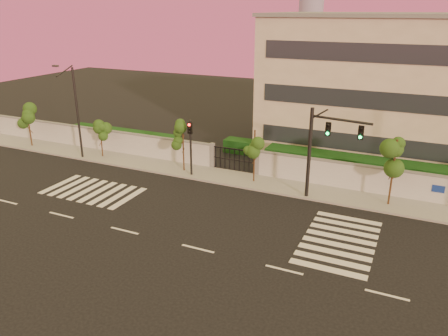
{
  "coord_description": "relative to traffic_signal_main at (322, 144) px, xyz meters",
  "views": [
    {
      "loc": [
        10.23,
        -18.7,
        12.61
      ],
      "look_at": [
        -1.17,
        6.0,
        2.62
      ],
      "focal_mm": 35.0,
      "sensor_mm": 36.0,
      "label": 1
    }
  ],
  "objects": [
    {
      "name": "hedge_row",
      "position": [
        -3.33,
        5.36,
        -3.27
      ],
      "size": [
        41.0,
        4.25,
        1.8
      ],
      "color": "black",
      "rests_on": "ground"
    },
    {
      "name": "traffic_signal_secondary",
      "position": [
        -10.22,
        0.3,
        -1.18
      ],
      "size": [
        0.36,
        0.34,
        4.58
      ],
      "rotation": [
        0.0,
        0.0,
        -0.12
      ],
      "color": "black",
      "rests_on": "ground"
    },
    {
      "name": "street_tree_a",
      "position": [
        -27.97,
        0.75,
        -1.0
      ],
      "size": [
        1.56,
        1.24,
        4.19
      ],
      "color": "#382314",
      "rests_on": "ground"
    },
    {
      "name": "sidewalk",
      "position": [
        -4.49,
        1.13,
        -4.01
      ],
      "size": [
        60.0,
        3.0,
        0.15
      ],
      "primitive_type": "cube",
      "color": "gray",
      "rests_on": "ground"
    },
    {
      "name": "streetlight_west",
      "position": [
        -21.16,
        -0.07,
        0.44
      ],
      "size": [
        0.5,
        2.02,
        8.38
      ],
      "color": "black",
      "rests_on": "ground"
    },
    {
      "name": "street_tree_e",
      "position": [
        4.6,
        1.01,
        -0.63
      ],
      "size": [
        1.63,
        1.3,
        4.68
      ],
      "color": "#382314",
      "rests_on": "ground"
    },
    {
      "name": "street_tree_d",
      "position": [
        -5.18,
        1.07,
        -1.0
      ],
      "size": [
        1.36,
        1.08,
        4.19
      ],
      "color": "#382314",
      "rests_on": "ground"
    },
    {
      "name": "street_tree_b",
      "position": [
        -19.65,
        1.04,
        -1.53
      ],
      "size": [
        1.37,
        1.09,
        3.47
      ],
      "color": "#382314",
      "rests_on": "ground"
    },
    {
      "name": "ground",
      "position": [
        -4.49,
        -9.37,
        -4.08
      ],
      "size": [
        120.0,
        120.0,
        0.0
      ],
      "primitive_type": "plane",
      "color": "black",
      "rests_on": "ground"
    },
    {
      "name": "traffic_signal_main",
      "position": [
        0.0,
        0.0,
        0.0
      ],
      "size": [
        4.07,
        0.85,
        6.46
      ],
      "rotation": [
        0.0,
        0.0,
        -0.17
      ],
      "color": "black",
      "rests_on": "ground"
    },
    {
      "name": "road_markings",
      "position": [
        -6.07,
        -5.62,
        -4.07
      ],
      "size": [
        57.0,
        7.62,
        0.02
      ],
      "color": "silver",
      "rests_on": "ground"
    },
    {
      "name": "institutional_building",
      "position": [
        4.51,
        12.61,
        2.07
      ],
      "size": [
        24.4,
        12.4,
        12.25
      ],
      "color": "#BBB29E",
      "rests_on": "ground"
    },
    {
      "name": "perimeter_wall",
      "position": [
        -4.39,
        2.63,
        -3.01
      ],
      "size": [
        60.0,
        0.36,
        2.2
      ],
      "color": "#B1B3B9",
      "rests_on": "ground"
    },
    {
      "name": "street_tree_c",
      "position": [
        -11.23,
        0.95,
        -0.98
      ],
      "size": [
        1.42,
        1.13,
        4.22
      ],
      "color": "#382314",
      "rests_on": "ground"
    }
  ]
}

